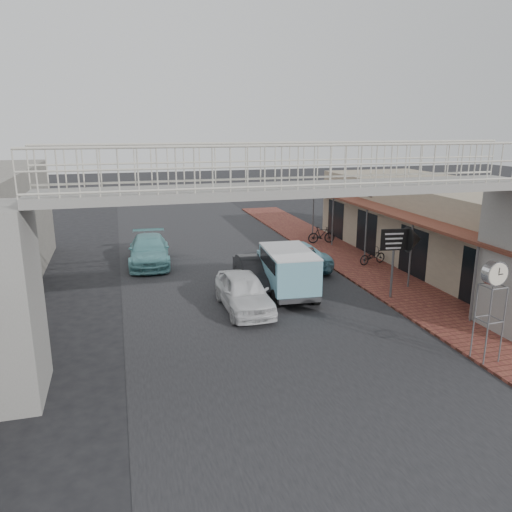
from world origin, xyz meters
TOP-DOWN VIEW (x-y plane):
  - ground at (0.00, 0.00)m, footprint 120.00×120.00m
  - road_strip at (0.00, 0.00)m, footprint 10.00×60.00m
  - sidewalk at (6.50, 3.00)m, footprint 3.00×40.00m
  - shophouse_row at (10.97, 4.00)m, footprint 7.20×18.00m
  - footbridge at (0.00, -4.00)m, footprint 16.40×2.40m
  - white_hatchback at (-0.50, 0.52)m, footprint 1.69×4.15m
  - dark_sedan at (0.67, 2.87)m, footprint 1.61×4.14m
  - angkot_curb at (3.24, 5.48)m, footprint 2.73×4.99m
  - angkot_far at (-3.53, 8.03)m, footprint 2.26×4.95m
  - angkot_van at (1.62, 1.62)m, footprint 2.11×4.14m
  - motorcycle_near at (7.17, 4.69)m, footprint 1.65×0.88m
  - motorcycle_far at (6.50, 9.63)m, footprint 1.65×0.60m
  - street_clock at (5.30, -5.66)m, footprint 0.75×0.61m
  - arrow_sign at (6.20, -0.09)m, footprint 1.73×1.11m

SIDE VIEW (x-z plane):
  - ground at x=0.00m, z-range 0.00..0.00m
  - road_strip at x=0.00m, z-range 0.00..0.01m
  - sidewalk at x=6.50m, z-range 0.00..0.10m
  - motorcycle_near at x=7.17m, z-range 0.10..0.92m
  - motorcycle_far at x=6.50m, z-range 0.10..1.07m
  - angkot_curb at x=3.24m, z-range 0.00..1.32m
  - dark_sedan at x=0.67m, z-range 0.00..1.34m
  - angkot_far at x=-3.53m, z-range 0.00..1.40m
  - white_hatchback at x=-0.50m, z-range 0.00..1.41m
  - angkot_van at x=1.62m, z-range 0.27..2.24m
  - shophouse_row at x=10.97m, z-range 0.01..4.01m
  - arrow_sign at x=6.20m, z-range 0.99..3.90m
  - street_clock at x=5.30m, z-range 1.10..4.14m
  - footbridge at x=0.00m, z-range 0.01..6.35m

